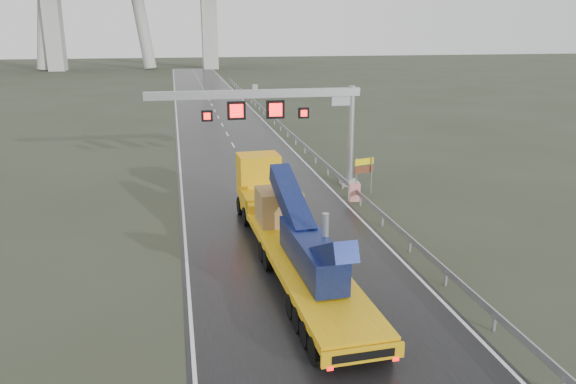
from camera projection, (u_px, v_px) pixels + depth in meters
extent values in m
plane|color=#2D3223|center=(320.00, 309.00, 23.15)|extent=(400.00, 400.00, 0.00)
cube|color=black|center=(227.00, 134.00, 60.75)|extent=(11.00, 200.00, 0.02)
cube|color=#A6A6A2|center=(349.00, 183.00, 41.34)|extent=(1.20, 1.20, 0.30)
cylinder|color=#93949B|center=(351.00, 136.00, 40.36)|extent=(0.48, 0.48, 7.20)
cube|color=#93949B|center=(255.00, 94.00, 38.14)|extent=(14.80, 0.55, 0.55)
cube|color=#93949B|center=(341.00, 99.00, 39.44)|extent=(1.40, 0.35, 0.90)
cube|color=#93949B|center=(255.00, 87.00, 38.02)|extent=(0.35, 0.35, 0.35)
cube|color=black|center=(236.00, 111.00, 38.16)|extent=(1.25, 0.25, 1.25)
cube|color=#FF0C0C|center=(237.00, 111.00, 38.03)|extent=(0.90, 0.02, 0.90)
cube|color=black|center=(275.00, 110.00, 38.67)|extent=(1.25, 0.25, 1.25)
cube|color=#FF0C0C|center=(276.00, 110.00, 38.54)|extent=(0.90, 0.02, 0.90)
cube|color=black|center=(207.00, 116.00, 37.87)|extent=(0.75, 0.25, 0.75)
cube|color=#FF0C0C|center=(207.00, 116.00, 37.74)|extent=(0.54, 0.02, 0.54)
cube|color=black|center=(304.00, 113.00, 39.14)|extent=(0.75, 0.25, 0.75)
cube|color=#FF0C0C|center=(304.00, 113.00, 39.01)|extent=(0.54, 0.02, 0.54)
cube|color=#A6A6A2|center=(54.00, 29.00, 145.15)|extent=(4.00, 6.00, 21.00)
cube|color=#A6A6A2|center=(209.00, 29.00, 152.73)|extent=(4.00, 6.00, 21.00)
cube|color=orange|center=(305.00, 264.00, 24.99)|extent=(3.39, 14.08, 0.35)
cube|color=orange|center=(363.00, 355.00, 18.40)|extent=(2.90, 0.24, 0.55)
cube|color=black|center=(364.00, 356.00, 18.33)|extent=(2.19, 0.11, 0.30)
cube|color=#FF0505|center=(330.00, 369.00, 18.15)|extent=(0.22, 0.05, 0.12)
cube|color=#FF0505|center=(396.00, 359.00, 18.68)|extent=(0.22, 0.05, 0.12)
cube|color=orange|center=(270.00, 206.00, 31.75)|extent=(2.64, 1.31, 0.50)
cube|color=orange|center=(265.00, 202.00, 33.31)|extent=(2.72, 3.10, 1.20)
cube|color=orange|center=(259.00, 175.00, 34.64)|extent=(2.58, 2.10, 2.59)
cube|color=black|center=(255.00, 166.00, 35.50)|extent=(2.30, 0.15, 1.20)
cube|color=#111A50|center=(311.00, 252.00, 23.79)|extent=(1.65, 6.04, 1.40)
cube|color=#111A50|center=(291.00, 202.00, 26.70)|extent=(1.23, 5.53, 2.55)
cube|color=#111A50|center=(330.00, 255.00, 21.21)|extent=(1.07, 3.99, 2.41)
cylinder|color=#93949B|center=(325.00, 231.00, 23.67)|extent=(0.31, 0.31, 1.60)
cube|color=#9E6F47|center=(279.00, 206.00, 29.51)|extent=(2.29, 2.29, 1.80)
cylinder|color=black|center=(337.00, 325.00, 20.96)|extent=(2.93, 1.12, 1.00)
cylinder|color=black|center=(291.00, 254.00, 27.46)|extent=(2.93, 1.12, 1.00)
cylinder|color=black|center=(260.00, 204.00, 34.98)|extent=(2.74, 1.21, 1.10)
cylinder|color=#93949B|center=(356.00, 177.00, 38.48)|extent=(0.09, 0.09, 2.61)
cylinder|color=#93949B|center=(371.00, 176.00, 38.69)|extent=(0.09, 0.09, 2.61)
cube|color=yellow|center=(364.00, 162.00, 38.29)|extent=(1.48, 0.49, 0.43)
cube|color=brown|center=(364.00, 169.00, 38.44)|extent=(1.48, 0.49, 0.49)
cube|color=red|center=(354.00, 192.00, 37.28)|extent=(0.74, 0.42, 1.22)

